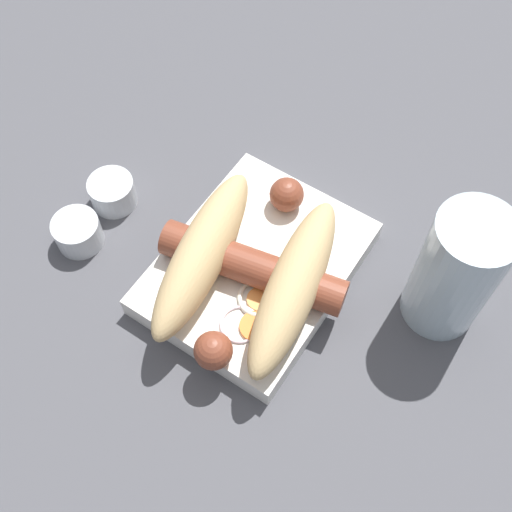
{
  "coord_description": "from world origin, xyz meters",
  "views": [
    {
      "loc": [
        0.25,
        0.17,
        0.55
      ],
      "look_at": [
        0.0,
        0.0,
        0.04
      ],
      "focal_mm": 45.0,
      "sensor_mm": 36.0,
      "label": 1
    }
  ],
  "objects_px": {
    "sausage": "(253,267)",
    "drink_glass": "(456,272)",
    "condiment_cup_far": "(78,233)",
    "condiment_cup_near": "(113,193)",
    "food_tray": "(256,268)",
    "bread_roll": "(248,269)"
  },
  "relations": [
    {
      "from": "bread_roll",
      "to": "drink_glass",
      "type": "distance_m",
      "value": 0.18
    },
    {
      "from": "condiment_cup_near",
      "to": "drink_glass",
      "type": "xyz_separation_m",
      "value": [
        -0.07,
        0.34,
        0.06
      ]
    },
    {
      "from": "sausage",
      "to": "drink_glass",
      "type": "xyz_separation_m",
      "value": [
        -0.08,
        0.16,
        0.03
      ]
    },
    {
      "from": "sausage",
      "to": "drink_glass",
      "type": "relative_size",
      "value": 1.48
    },
    {
      "from": "condiment_cup_near",
      "to": "drink_glass",
      "type": "bearing_deg",
      "value": 102.29
    },
    {
      "from": "sausage",
      "to": "drink_glass",
      "type": "distance_m",
      "value": 0.18
    },
    {
      "from": "bread_roll",
      "to": "condiment_cup_far",
      "type": "relative_size",
      "value": 4.45
    },
    {
      "from": "condiment_cup_far",
      "to": "sausage",
      "type": "bearing_deg",
      "value": 105.89
    },
    {
      "from": "condiment_cup_far",
      "to": "drink_glass",
      "type": "relative_size",
      "value": 0.34
    },
    {
      "from": "bread_roll",
      "to": "condiment_cup_near",
      "type": "bearing_deg",
      "value": -94.72
    },
    {
      "from": "condiment_cup_near",
      "to": "food_tray",
      "type": "bearing_deg",
      "value": 92.74
    },
    {
      "from": "sausage",
      "to": "condiment_cup_near",
      "type": "bearing_deg",
      "value": -92.17
    },
    {
      "from": "food_tray",
      "to": "condiment_cup_near",
      "type": "xyz_separation_m",
      "value": [
        0.01,
        -0.17,
        0.0
      ]
    },
    {
      "from": "food_tray",
      "to": "condiment_cup_far",
      "type": "relative_size",
      "value": 4.42
    },
    {
      "from": "sausage",
      "to": "condiment_cup_near",
      "type": "xyz_separation_m",
      "value": [
        -0.01,
        -0.18,
        -0.03
      ]
    },
    {
      "from": "sausage",
      "to": "food_tray",
      "type": "bearing_deg",
      "value": -157.89
    },
    {
      "from": "bread_roll",
      "to": "condiment_cup_far",
      "type": "height_order",
      "value": "bread_roll"
    },
    {
      "from": "drink_glass",
      "to": "food_tray",
      "type": "bearing_deg",
      "value": -68.38
    },
    {
      "from": "sausage",
      "to": "condiment_cup_near",
      "type": "distance_m",
      "value": 0.18
    },
    {
      "from": "condiment_cup_far",
      "to": "condiment_cup_near",
      "type": "bearing_deg",
      "value": -177.26
    },
    {
      "from": "sausage",
      "to": "condiment_cup_far",
      "type": "distance_m",
      "value": 0.18
    },
    {
      "from": "food_tray",
      "to": "bread_roll",
      "type": "distance_m",
      "value": 0.05
    }
  ]
}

